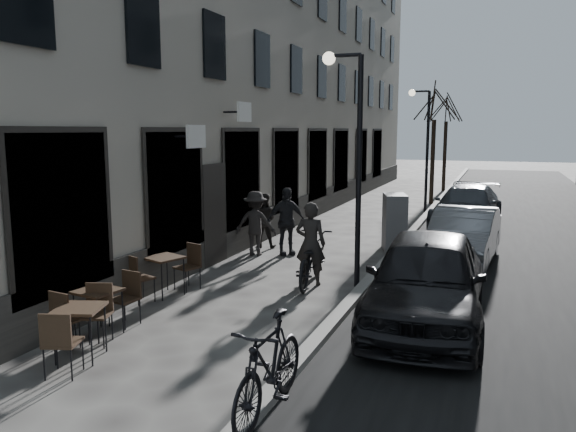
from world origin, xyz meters
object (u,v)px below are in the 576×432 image
Objects in this scene: pedestrian_near at (263,220)px; pedestrian_mid at (256,224)px; utility_cabinet at (394,222)px; pedestrian_far at (286,221)px; bistro_set_a at (80,327)px; car_mid at (463,236)px; bistro_set_c at (165,272)px; moped at (269,367)px; bistro_set_b at (99,308)px; streetlamp_near at (352,143)px; car_far at (467,207)px; tree_near at (435,103)px; car_near at (427,279)px; bicycle at (310,259)px; tree_far at (447,108)px; streetlamp_far at (424,137)px.

pedestrian_mid reaches higher than pedestrian_near.
pedestrian_far is at bearing -166.59° from utility_cabinet.
car_mid is (5.02, 8.50, 0.22)m from bistro_set_a.
bistro_set_c is 0.85× the size of moped.
bistro_set_b is (-0.38, 0.89, -0.01)m from bistro_set_a.
streetlamp_near is 1.00× the size of car_far.
tree_near is 3.20× the size of pedestrian_mid.
bistro_set_c is at bearing 179.11° from car_near.
bicycle is at bearing 126.99° from pedestrian_mid.
bistro_set_b is 0.34× the size of car_near.
car_near is (4.34, -4.40, -0.11)m from pedestrian_far.
tree_far is at bearing 89.80° from streetlamp_near.
car_far is (2.00, -3.10, -2.42)m from streetlamp_far.
streetlamp_far is at bearing 74.76° from utility_cabinet.
pedestrian_near is (-3.50, -11.84, -3.86)m from tree_near.
car_near is at bearing 124.14° from pedestrian_near.
tree_near reaches higher than streetlamp_near.
streetlamp_far is 12.49m from bicycle.
pedestrian_mid reaches higher than bistro_set_c.
pedestrian_mid is 0.88× the size of moped.
tree_far reaches higher than bistro_set_c.
bistro_set_c is 4.65m from pedestrian_far.
tree_near is 1.12× the size of car_far.
bistro_set_a is 0.35× the size of car_near.
car_near is at bearing -82.25° from streetlamp_far.
pedestrian_near reaches higher than bistro_set_b.
pedestrian_near is at bearing 103.52° from pedestrian_far.
moped reaches higher than bistro_set_a.
bicycle is 0.43× the size of car_far.
bistro_set_c is 1.07× the size of pedestrian_near.
streetlamp_far reaches higher than pedestrian_near.
pedestrian_near is at bearing -58.89° from bicycle.
pedestrian_mid is (-0.40, 7.44, 0.40)m from bistro_set_a.
pedestrian_far is 7.84m from car_far.
car_near is 0.96× the size of car_far.
pedestrian_near is 0.32× the size of car_far.
tree_far is 18.41m from car_mid.
streetlamp_near is 3.03× the size of bistro_set_a.
car_far is at bearing -57.16° from streetlamp_far.
bistro_set_b is 3.98m from moped.
car_mid is 9.21m from moped.
pedestrian_near is (-3.43, -8.84, -2.36)m from streetlamp_far.
tree_far reaches higher than moped.
pedestrian_far reaches higher than bicycle.
pedestrian_mid is at bearing -122.48° from car_far.
pedestrian_near is 9.89m from moped.
car_far is (1.93, -6.10, -3.93)m from tree_near.
streetlamp_near is 3.10× the size of bistro_set_b.
car_mid is at bearing -83.16° from tree_far.
moped is (0.52, -17.90, -2.55)m from streetlamp_far.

